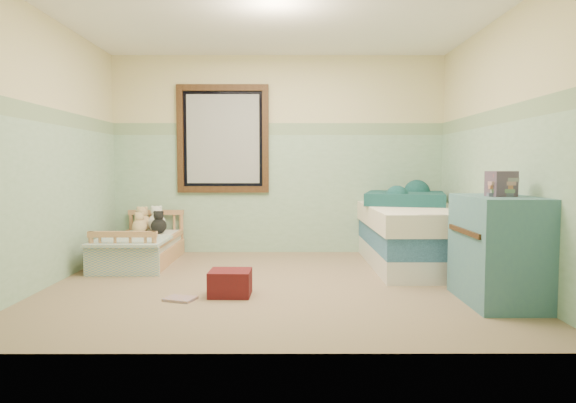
{
  "coord_description": "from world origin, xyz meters",
  "views": [
    {
      "loc": [
        0.11,
        -4.77,
        1.11
      ],
      "look_at": [
        0.12,
        0.35,
        0.75
      ],
      "focal_mm": 32.04,
      "sensor_mm": 36.0,
      "label": 1
    }
  ],
  "objects_px": {
    "plush_floor_cream": "(107,253)",
    "plush_floor_tan": "(138,255)",
    "toddler_bed_frame": "(142,255)",
    "red_pillow": "(230,283)",
    "floor_book": "(180,299)",
    "twin_bed_frame": "(415,255)",
    "dresser": "(498,250)"
  },
  "relations": [
    {
      "from": "red_pillow",
      "to": "floor_book",
      "type": "xyz_separation_m",
      "value": [
        -0.4,
        -0.15,
        -0.1
      ]
    },
    {
      "from": "plush_floor_tan",
      "to": "dresser",
      "type": "distance_m",
      "value": 3.75
    },
    {
      "from": "toddler_bed_frame",
      "to": "red_pillow",
      "type": "relative_size",
      "value": 3.99
    },
    {
      "from": "twin_bed_frame",
      "to": "red_pillow",
      "type": "distance_m",
      "value": 2.37
    },
    {
      "from": "plush_floor_tan",
      "to": "toddler_bed_frame",
      "type": "bearing_deg",
      "value": 84.64
    },
    {
      "from": "toddler_bed_frame",
      "to": "plush_floor_cream",
      "type": "relative_size",
      "value": 6.07
    },
    {
      "from": "toddler_bed_frame",
      "to": "plush_floor_tan",
      "type": "distance_m",
      "value": 0.12
    },
    {
      "from": "plush_floor_cream",
      "to": "floor_book",
      "type": "bearing_deg",
      "value": -54.11
    },
    {
      "from": "plush_floor_cream",
      "to": "twin_bed_frame",
      "type": "height_order",
      "value": "plush_floor_cream"
    },
    {
      "from": "plush_floor_tan",
      "to": "red_pillow",
      "type": "relative_size",
      "value": 0.65
    },
    {
      "from": "twin_bed_frame",
      "to": "floor_book",
      "type": "relative_size",
      "value": 8.61
    },
    {
      "from": "plush_floor_tan",
      "to": "twin_bed_frame",
      "type": "xyz_separation_m",
      "value": [
        3.11,
        0.01,
        -0.0
      ]
    },
    {
      "from": "dresser",
      "to": "plush_floor_cream",
      "type": "bearing_deg",
      "value": 155.75
    },
    {
      "from": "plush_floor_cream",
      "to": "floor_book",
      "type": "distance_m",
      "value": 2.01
    },
    {
      "from": "plush_floor_tan",
      "to": "twin_bed_frame",
      "type": "bearing_deg",
      "value": 0.17
    },
    {
      "from": "twin_bed_frame",
      "to": "red_pillow",
      "type": "bearing_deg",
      "value": -144.4
    },
    {
      "from": "plush_floor_tan",
      "to": "floor_book",
      "type": "relative_size",
      "value": 0.96
    },
    {
      "from": "toddler_bed_frame",
      "to": "red_pillow",
      "type": "xyz_separation_m",
      "value": [
        1.18,
        -1.49,
        0.02
      ]
    },
    {
      "from": "floor_book",
      "to": "twin_bed_frame",
      "type": "bearing_deg",
      "value": 52.25
    },
    {
      "from": "toddler_bed_frame",
      "to": "floor_book",
      "type": "relative_size",
      "value": 5.84
    },
    {
      "from": "dresser",
      "to": "red_pillow",
      "type": "xyz_separation_m",
      "value": [
        -2.2,
        0.23,
        -0.32
      ]
    },
    {
      "from": "toddler_bed_frame",
      "to": "red_pillow",
      "type": "bearing_deg",
      "value": -51.63
    },
    {
      "from": "plush_floor_cream",
      "to": "plush_floor_tan",
      "type": "height_order",
      "value": "plush_floor_cream"
    },
    {
      "from": "plush_floor_cream",
      "to": "floor_book",
      "type": "xyz_separation_m",
      "value": [
        1.18,
        -1.62,
        -0.1
      ]
    },
    {
      "from": "floor_book",
      "to": "dresser",
      "type": "bearing_deg",
      "value": 17.26
    },
    {
      "from": "dresser",
      "to": "floor_book",
      "type": "height_order",
      "value": "dresser"
    },
    {
      "from": "toddler_bed_frame",
      "to": "plush_floor_tan",
      "type": "relative_size",
      "value": 6.1
    },
    {
      "from": "plush_floor_tan",
      "to": "twin_bed_frame",
      "type": "distance_m",
      "value": 3.11
    },
    {
      "from": "plush_floor_cream",
      "to": "plush_floor_tan",
      "type": "distance_m",
      "value": 0.4
    },
    {
      "from": "red_pillow",
      "to": "floor_book",
      "type": "height_order",
      "value": "red_pillow"
    },
    {
      "from": "plush_floor_cream",
      "to": "dresser",
      "type": "distance_m",
      "value": 4.15
    },
    {
      "from": "toddler_bed_frame",
      "to": "twin_bed_frame",
      "type": "height_order",
      "value": "twin_bed_frame"
    }
  ]
}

